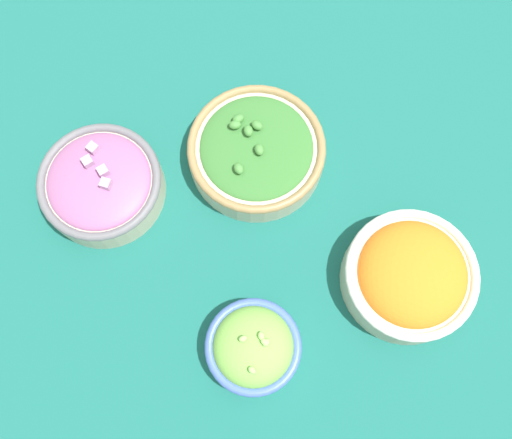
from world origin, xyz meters
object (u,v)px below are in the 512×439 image
Objects in this scene: bowl_red_onion at (101,184)px; bowl_broccoli at (256,151)px; bowl_lettuce at (253,347)px; bowl_carrots at (410,275)px.

bowl_red_onion reaches higher than bowl_broccoli.
bowl_broccoli is at bearing -41.00° from bowl_lettuce.
bowl_lettuce is 0.22m from bowl_carrots.
bowl_lettuce is at bearing 139.00° from bowl_broccoli.
bowl_broccoli is (-0.10, -0.19, -0.00)m from bowl_red_onion.
bowl_carrots is (-0.36, -0.23, 0.01)m from bowl_red_onion.
bowl_broccoli is 1.11× the size of bowl_carrots.
bowl_broccoli is at bearing 8.18° from bowl_carrots.
bowl_lettuce reaches higher than bowl_red_onion.
bowl_carrots reaches higher than bowl_broccoli.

